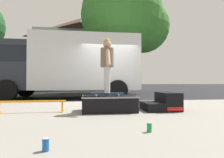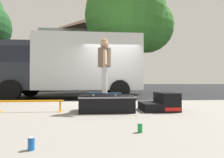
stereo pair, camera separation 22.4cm
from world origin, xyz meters
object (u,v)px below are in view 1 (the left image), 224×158
(kicker_ramp, at_px, (163,103))
(soda_can_b, at_px, (149,127))
(grind_rail, at_px, (31,103))
(skateboard, at_px, (107,94))
(soda_can, at_px, (46,145))
(skater_kid, at_px, (107,61))
(box_truck, at_px, (67,64))
(street_tree_neighbour, at_px, (126,19))
(skate_box, at_px, (109,103))

(kicker_ramp, relative_size, soda_can_b, 6.53)
(grind_rail, bearing_deg, soda_can_b, -41.58)
(kicker_ramp, relative_size, skateboard, 1.06)
(soda_can, distance_m, soda_can_b, 1.33)
(kicker_ramp, relative_size, skater_kid, 0.65)
(skateboard, relative_size, soda_can_b, 6.19)
(skater_kid, bearing_deg, grind_rail, 176.24)
(box_truck, height_order, street_tree_neighbour, street_tree_neighbour)
(skate_box, xyz_separation_m, skater_kid, (-0.05, -0.05, 0.97))
(kicker_ramp, xyz_separation_m, skater_kid, (-1.37, -0.05, 0.99))
(skate_box, distance_m, box_truck, 5.36)
(soda_can, bearing_deg, box_truck, 95.28)
(skateboard, height_order, soda_can, skateboard)
(street_tree_neighbour, bearing_deg, skateboard, -104.85)
(skater_kid, height_order, street_tree_neighbour, street_tree_neighbour)
(kicker_ramp, distance_m, soda_can, 3.19)
(skate_box, height_order, kicker_ramp, kicker_ramp)
(skate_box, height_order, soda_can, skate_box)
(skater_kid, distance_m, soda_can, 2.65)
(kicker_ramp, bearing_deg, grind_rail, 178.84)
(street_tree_neighbour, bearing_deg, grind_rail, -115.19)
(grind_rail, relative_size, soda_can, 11.94)
(skateboard, distance_m, soda_can_b, 1.82)
(skateboard, height_order, street_tree_neighbour, street_tree_neighbour)
(soda_can_b, xyz_separation_m, box_truck, (-1.90, 6.73, 1.52))
(skate_box, relative_size, skater_kid, 0.98)
(skateboard, bearing_deg, soda_can, -110.30)
(soda_can_b, relative_size, street_tree_neighbour, 0.01)
(grind_rail, xyz_separation_m, street_tree_neighbour, (3.94, 8.38, 5.08))
(skater_kid, bearing_deg, kicker_ramp, 2.07)
(skate_box, height_order, box_truck, box_truck)
(skater_kid, distance_m, soda_can_b, 2.10)
(kicker_ramp, height_order, skater_kid, skater_kid)
(kicker_ramp, bearing_deg, skater_kid, -177.93)
(skate_box, bearing_deg, grind_rail, 177.98)
(soda_can, distance_m, box_truck, 7.43)
(box_truck, bearing_deg, soda_can, -84.72)
(soda_can, relative_size, street_tree_neighbour, 0.01)
(skate_box, distance_m, grind_rail, 1.74)
(street_tree_neighbour, bearing_deg, skate_box, -104.61)
(grind_rail, bearing_deg, soda_can, -70.10)
(skate_box, relative_size, box_truck, 0.18)
(grind_rail, relative_size, skateboard, 1.93)
(skate_box, bearing_deg, box_truck, 107.46)
(grind_rail, bearing_deg, skater_kid, -3.76)
(street_tree_neighbour, bearing_deg, soda_can_b, -100.27)
(soda_can, bearing_deg, soda_can_b, 22.64)
(box_truck, bearing_deg, soda_can_b, -74.23)
(soda_can, xyz_separation_m, soda_can_b, (1.23, 0.51, 0.00))
(street_tree_neighbour, bearing_deg, soda_can, -106.02)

